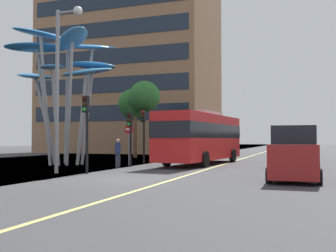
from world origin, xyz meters
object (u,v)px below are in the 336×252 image
(street_lamp, at_px, (62,69))
(traffic_light_kerb_far, at_px, (130,128))
(no_entry_sign, at_px, (129,138))
(traffic_light_kerb_near, at_px, (86,117))
(red_bus, at_px, (202,136))
(car_parked_near, at_px, (294,155))
(traffic_light_island_mid, at_px, (143,125))
(car_parked_mid, at_px, (292,151))
(leaf_sculpture, at_px, (66,62))
(car_far_side, at_px, (299,145))
(pedestrian, at_px, (118,153))
(car_side_street, at_px, (293,146))
(car_parked_far, at_px, (291,148))

(street_lamp, bearing_deg, traffic_light_kerb_far, 77.66)
(no_entry_sign, bearing_deg, traffic_light_kerb_near, -84.78)
(red_bus, relative_size, car_parked_near, 2.66)
(traffic_light_island_mid, xyz_separation_m, car_parked_mid, (9.47, -1.11, -1.63))
(red_bus, height_order, car_parked_mid, red_bus)
(leaf_sculpture, height_order, street_lamp, leaf_sculpture)
(car_far_side, bearing_deg, pedestrian, -114.35)
(pedestrian, bearing_deg, traffic_light_kerb_far, 70.30)
(red_bus, bearing_deg, car_side_street, 61.72)
(car_parked_mid, relative_size, pedestrian, 2.25)
(car_parked_mid, bearing_deg, leaf_sculpture, -176.14)
(car_parked_mid, relative_size, no_entry_sign, 1.46)
(leaf_sculpture, xyz_separation_m, car_parked_near, (14.44, -5.64, -5.76))
(red_bus, distance_m, pedestrian, 6.20)
(red_bus, relative_size, car_parked_mid, 2.78)
(traffic_light_kerb_far, height_order, car_parked_mid, traffic_light_kerb_far)
(red_bus, distance_m, no_entry_sign, 4.95)
(street_lamp, bearing_deg, car_parked_far, 52.99)
(traffic_light_kerb_near, xyz_separation_m, car_parked_mid, (9.20, 6.61, -1.72))
(car_side_street, relative_size, street_lamp, 0.54)
(car_side_street, relative_size, pedestrian, 2.61)
(car_side_street, xyz_separation_m, no_entry_sign, (-9.46, -13.27, 0.66))
(car_parked_mid, xyz_separation_m, pedestrian, (-9.65, -2.30, -0.14))
(car_side_street, height_order, pedestrian, car_side_street)
(car_parked_near, xyz_separation_m, car_far_side, (-0.20, 25.90, 0.06))
(leaf_sculpture, distance_m, traffic_light_kerb_near, 8.53)
(car_parked_mid, xyz_separation_m, car_parked_far, (-0.27, 6.83, 0.05))
(traffic_light_kerb_near, bearing_deg, traffic_light_island_mid, 92.00)
(traffic_light_kerb_far, bearing_deg, traffic_light_kerb_near, -88.77)
(red_bus, height_order, car_far_side, red_bus)
(red_bus, bearing_deg, pedestrian, -128.83)
(traffic_light_kerb_far, relative_size, car_far_side, 0.76)
(car_far_side, bearing_deg, car_side_street, -93.67)
(traffic_light_kerb_near, height_order, no_entry_sign, traffic_light_kerb_near)
(car_far_side, bearing_deg, traffic_light_kerb_far, -114.56)
(street_lamp, bearing_deg, car_parked_mid, 32.65)
(traffic_light_kerb_far, relative_size, no_entry_sign, 1.25)
(traffic_light_kerb_far, bearing_deg, car_parked_mid, 8.28)
(red_bus, relative_size, traffic_light_kerb_near, 2.82)
(pedestrian, bearing_deg, car_far_side, 65.65)
(car_parked_near, bearing_deg, traffic_light_kerb_far, 151.51)
(traffic_light_kerb_far, xyz_separation_m, car_parked_far, (9.04, 8.19, -1.32))
(car_parked_mid, height_order, no_entry_sign, no_entry_sign)
(car_side_street, bearing_deg, pedestrian, -121.90)
(leaf_sculpture, bearing_deg, traffic_light_kerb_near, -49.02)
(traffic_light_kerb_near, xyz_separation_m, no_entry_sign, (-0.55, 6.07, -0.98))
(no_entry_sign, bearing_deg, car_far_side, 63.52)
(traffic_light_island_mid, relative_size, pedestrian, 2.14)
(car_side_street, bearing_deg, car_parked_far, -89.76)
(car_side_street, bearing_deg, car_far_side, 86.33)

